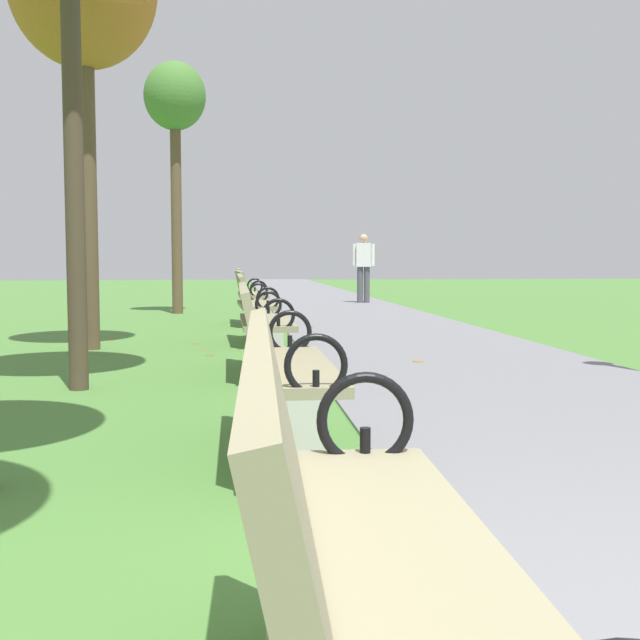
{
  "coord_description": "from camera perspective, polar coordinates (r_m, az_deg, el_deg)",
  "views": [
    {
      "loc": [
        -0.72,
        -1.36,
        1.03
      ],
      "look_at": [
        -0.05,
        4.87,
        0.55
      ],
      "focal_mm": 44.08,
      "sensor_mm": 36.0,
      "label": 1
    }
  ],
  "objects": [
    {
      "name": "park_bench_4",
      "position": [
        9.7,
        -4.84,
        1.15
      ],
      "size": [
        0.54,
        1.62,
        0.9
      ],
      "color": "gray",
      "rests_on": "ground"
    },
    {
      "name": "park_bench_5",
      "position": [
        12.55,
        -5.14,
        1.88
      ],
      "size": [
        0.49,
        1.61,
        0.9
      ],
      "color": "gray",
      "rests_on": "ground"
    },
    {
      "name": "scattered_leaves",
      "position": [
        6.74,
        -2.7,
        -4.32
      ],
      "size": [
        4.93,
        12.61,
        0.02
      ],
      "color": "gold",
      "rests_on": "ground"
    },
    {
      "name": "park_bench_1",
      "position": [
        1.46,
        2.89,
        -17.44
      ],
      "size": [
        0.52,
        1.61,
        0.9
      ],
      "color": "gray",
      "rests_on": "ground"
    },
    {
      "name": "tree_5",
      "position": [
        15.63,
        -10.49,
        15.04
      ],
      "size": [
        1.17,
        1.17,
        4.77
      ],
      "color": "brown",
      "rests_on": "ground"
    },
    {
      "name": "park_bench_2",
      "position": [
        4.04,
        -3.02,
        -3.38
      ],
      "size": [
        0.48,
        1.6,
        0.9
      ],
      "color": "gray",
      "rests_on": "ground"
    },
    {
      "name": "paved_walkway",
      "position": [
        19.51,
        0.33,
        1.38
      ],
      "size": [
        2.94,
        44.0,
        0.02
      ],
      "primitive_type": "cube",
      "color": "slate",
      "rests_on": "ground"
    },
    {
      "name": "pedestrian_walking",
      "position": [
        18.63,
        3.17,
        4.06
      ],
      "size": [
        0.53,
        0.27,
        1.62
      ],
      "color": "#4C4C56",
      "rests_on": "paved_walkway"
    },
    {
      "name": "park_bench_3",
      "position": [
        7.04,
        -4.36,
        -0.07
      ],
      "size": [
        0.49,
        1.61,
        0.9
      ],
      "color": "gray",
      "rests_on": "ground"
    }
  ]
}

